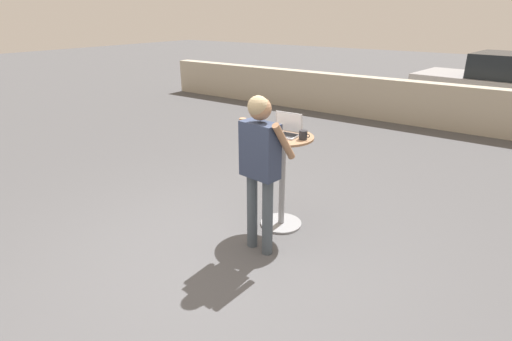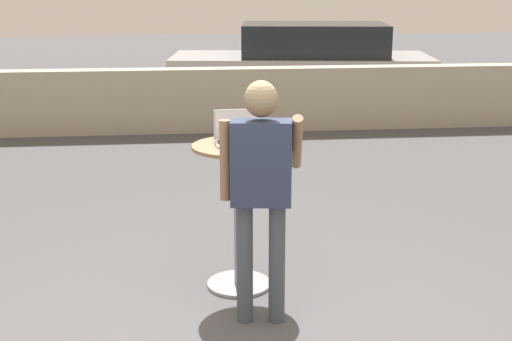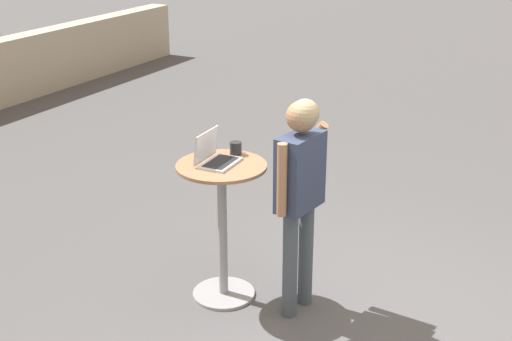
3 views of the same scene
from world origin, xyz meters
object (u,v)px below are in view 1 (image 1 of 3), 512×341
Objects in this scene: coffee_mug at (303,135)px; cafe_table at (282,172)px; laptop at (286,130)px; standing_person at (260,157)px.

cafe_table is at bearing -176.49° from coffee_mug.
coffee_mug is (0.24, 0.01, 0.47)m from cafe_table.
coffee_mug is at bearing 3.51° from cafe_table.
laptop reaches higher than cafe_table.
laptop is 0.20× the size of standing_person.
standing_person reaches higher than laptop.
standing_person is at bearing -81.03° from laptop.
laptop is at bearing 92.57° from cafe_table.
standing_person is (-0.14, -0.60, -0.10)m from coffee_mug.
coffee_mug is at bearing -8.68° from laptop.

